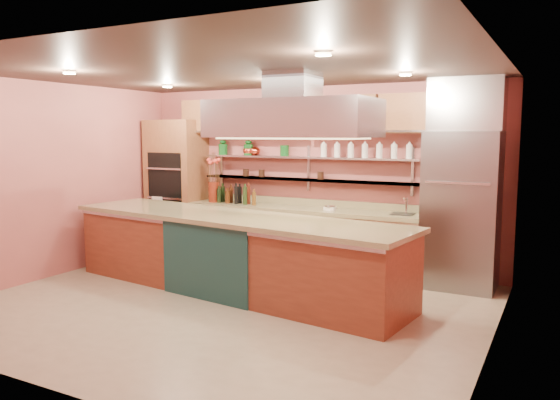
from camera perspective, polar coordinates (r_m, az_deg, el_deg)
The scene contains 21 objects.
floor at distance 6.77m, azimuth -5.67°, elevation -10.98°, with size 6.00×5.00×0.02m, color gray.
ceiling at distance 6.48m, azimuth -5.98°, elevation 13.38°, with size 6.00×5.00×0.02m, color black.
wall_back at distance 8.66m, azimuth 3.39°, elevation 2.51°, with size 6.00×0.04×2.80m, color #AD5751.
wall_front at distance 4.63m, azimuth -23.25°, elevation -1.96°, with size 6.00×0.04×2.80m, color #AD5751.
wall_left at distance 8.51m, azimuth -22.90°, elevation 1.89°, with size 0.04×5.00×2.80m, color #AD5751.
wall_right at distance 5.43m, azimuth 21.56°, elevation -0.64°, with size 0.04×5.00×2.80m, color #AD5751.
oven_stack at distance 9.69m, azimuth -10.73°, elevation 1.39°, with size 0.95×0.64×2.30m, color brown.
refrigerator at distance 7.67m, azimuth 18.41°, elevation -1.05°, with size 0.95×0.72×2.10m, color slate.
back_counter at distance 8.54m, azimuth 2.20°, elevation -3.89°, with size 3.84×0.64×0.93m, color tan.
wall_shelf_lower at distance 8.57m, azimuth 2.72°, elevation 2.13°, with size 3.60×0.26×0.03m, color #B1B3B8.
wall_shelf_upper at distance 8.54m, azimuth 2.73°, elevation 4.47°, with size 3.60×0.26×0.03m, color #B1B3B8.
upper_cabinets at distance 8.47m, azimuth 2.92°, elevation 8.84°, with size 4.60×0.36×0.55m, color brown.
range_hood at distance 6.64m, azimuth 1.36°, elevation 8.50°, with size 2.00×1.00×0.45m, color #B1B3B8.
ceiling_downlights at distance 6.65m, azimuth -4.99°, elevation 12.97°, with size 4.00×2.80×0.02m, color #FFE5A5.
island at distance 7.25m, azimuth -5.09°, elevation -5.53°, with size 4.84×1.05×1.01m, color brown.
flower_vase at distance 9.19m, azimuth -6.90°, elevation 0.84°, with size 0.19×0.19×0.34m, color #621C0E.
oil_bottle_cluster at distance 8.94m, azimuth -4.42°, elevation 0.44°, with size 0.79×0.23×0.26m, color black.
kitchen_scale at distance 8.20m, azimuth 5.24°, elevation -0.74°, with size 0.16×0.12×0.09m, color silver.
bar_faucet at distance 7.93m, azimuth 13.07°, elevation -0.61°, with size 0.03×0.03×0.24m, color white.
copper_kettle at distance 8.97m, azimuth -2.65°, elevation 5.14°, with size 0.18×0.18×0.14m, color #B8402A.
green_canister at distance 8.71m, azimuth 0.47°, elevation 5.18°, with size 0.14×0.14×0.17m, color #0E4516.
Camera 1 is at (3.58, -5.36, 2.07)m, focal length 35.00 mm.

